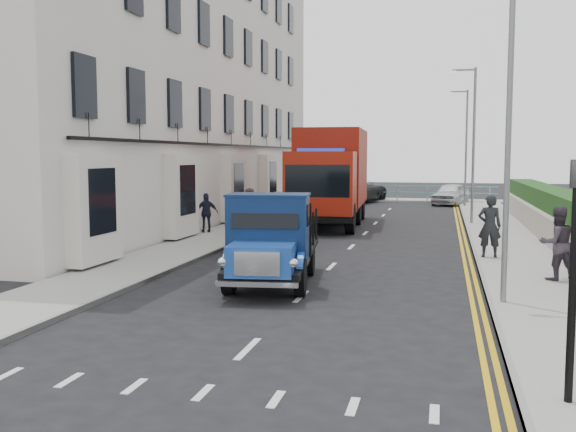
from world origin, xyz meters
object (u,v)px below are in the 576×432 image
Objects in this scene: red_lorry at (330,174)px; bedford_lorry at (269,246)px; lamp_mid at (471,136)px; lamp_far at (464,141)px; lamp_near at (503,113)px; pedestrian_east_near at (490,226)px; parked_car_front at (267,229)px.

bedford_lorry is at bearing -89.16° from red_lorry.
lamp_mid is 1.00× the size of lamp_far.
lamp_near reaches higher than bedford_lorry.
lamp_far is at bearing -92.03° from pedestrian_east_near.
lamp_near is 26.00m from lamp_far.
lamp_mid is 10.00m from lamp_far.
pedestrian_east_near is at bearing 87.88° from lamp_near.
parked_car_front is 7.03m from pedestrian_east_near.
red_lorry reaches higher than parked_car_front.
bedford_lorry reaches higher than pedestrian_east_near.
lamp_far is at bearing 90.00° from lamp_mid.
lamp_mid is at bearing 64.43° from bedford_lorry.
parked_car_front is (-6.78, -19.44, -3.28)m from lamp_far.
lamp_mid is 10.40m from pedestrian_east_near.
lamp_near is 3.75× the size of pedestrian_east_near.
bedford_lorry is at bearing 42.47° from pedestrian_east_near.
red_lorry reaches higher than pedestrian_east_near.
lamp_mid is 16.41m from bedford_lorry.
red_lorry is (-6.12, 14.82, -1.70)m from lamp_near.
parked_car_front is at bearing -97.88° from red_lorry.
red_lorry is 4.49× the size of pedestrian_east_near.
red_lorry is at bearing -56.88° from pedestrian_east_near.
parked_car_front is at bearing 98.83° from bedford_lorry.
pedestrian_east_near is at bearing -57.52° from red_lorry.
parked_car_front is (-1.68, 5.87, -0.30)m from bedford_lorry.
lamp_near is 1.00× the size of lamp_far.
lamp_mid reaches higher than red_lorry.
red_lorry is at bearing 112.42° from lamp_near.
lamp_near is at bearing -70.88° from red_lorry.
lamp_mid is 12.07m from parked_car_front.
pedestrian_east_near is (5.32, 5.34, 0.03)m from bedford_lorry.
pedestrian_east_near is at bearing -5.52° from parked_car_front.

